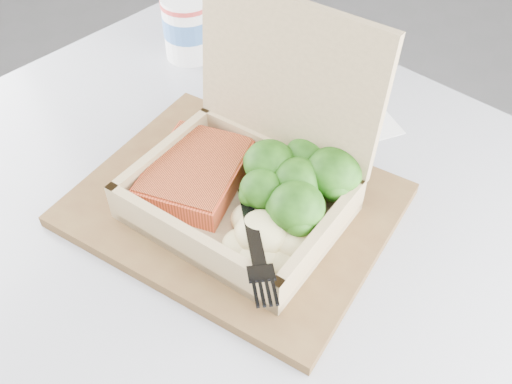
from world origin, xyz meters
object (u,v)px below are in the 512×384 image
at_px(takeout_container, 254,163).
at_px(paper_cup, 188,25).
at_px(cafe_table, 209,298).
at_px(serving_tray, 234,205).

bearing_deg(takeout_container, paper_cup, 142.45).
relative_size(cafe_table, takeout_container, 4.02).
distance_m(serving_tray, paper_cup, 0.31).
xyz_separation_m(cafe_table, takeout_container, (0.05, 0.02, 0.24)).
xyz_separation_m(takeout_container, paper_cup, (-0.20, 0.23, -0.01)).
bearing_deg(cafe_table, serving_tray, 12.72).
height_order(serving_tray, takeout_container, takeout_container).
bearing_deg(takeout_container, serving_tray, -127.90).
xyz_separation_m(cafe_table, paper_cup, (-0.15, 0.25, 0.23)).
height_order(takeout_container, paper_cup, takeout_container).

